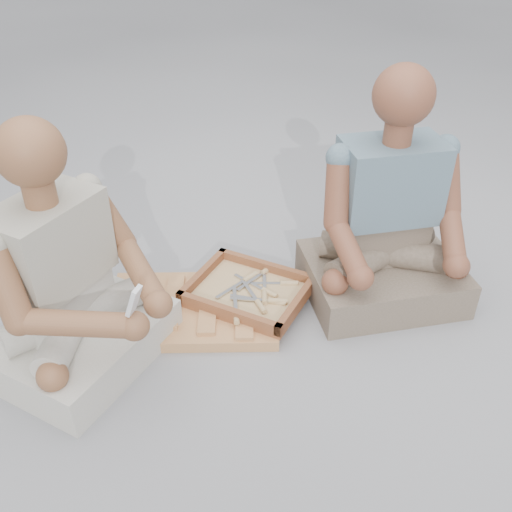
% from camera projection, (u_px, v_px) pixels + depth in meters
% --- Properties ---
extents(ground, '(60.00, 60.00, 0.00)m').
position_uv_depth(ground, '(273.00, 366.00, 1.99)').
color(ground, '#9A9B9F').
rests_on(ground, ground).
extents(carved_panel, '(0.73, 0.56, 0.04)m').
position_uv_depth(carved_panel, '(192.00, 309.00, 2.21)').
color(carved_panel, '#A86841').
rests_on(carved_panel, ground).
extents(tool_tray, '(0.52, 0.46, 0.06)m').
position_uv_depth(tool_tray, '(248.00, 292.00, 2.23)').
color(tool_tray, brown).
rests_on(tool_tray, carved_panel).
extents(chisel_0, '(0.20, 0.12, 0.02)m').
position_uv_depth(chisel_0, '(266.00, 291.00, 2.23)').
color(chisel_0, silver).
rests_on(chisel_0, tool_tray).
extents(chisel_1, '(0.13, 0.20, 0.02)m').
position_uv_depth(chisel_1, '(246.00, 280.00, 2.29)').
color(chisel_1, silver).
rests_on(chisel_1, tool_tray).
extents(chisel_2, '(0.22, 0.04, 0.02)m').
position_uv_depth(chisel_2, '(273.00, 301.00, 2.17)').
color(chisel_2, silver).
rests_on(chisel_2, tool_tray).
extents(chisel_3, '(0.08, 0.22, 0.02)m').
position_uv_depth(chisel_3, '(236.00, 313.00, 2.11)').
color(chisel_3, silver).
rests_on(chisel_3, tool_tray).
extents(chisel_4, '(0.22, 0.06, 0.02)m').
position_uv_depth(chisel_4, '(284.00, 283.00, 2.27)').
color(chisel_4, silver).
rests_on(chisel_4, tool_tray).
extents(chisel_5, '(0.22, 0.03, 0.02)m').
position_uv_depth(chisel_5, '(271.00, 302.00, 2.18)').
color(chisel_5, silver).
rests_on(chisel_5, tool_tray).
extents(chisel_6, '(0.12, 0.20, 0.02)m').
position_uv_depth(chisel_6, '(264.00, 272.00, 2.33)').
color(chisel_6, silver).
rests_on(chisel_6, tool_tray).
extents(chisel_7, '(0.06, 0.22, 0.02)m').
position_uv_depth(chisel_7, '(265.00, 294.00, 2.21)').
color(chisel_7, silver).
rests_on(chisel_7, tool_tray).
extents(chisel_8, '(0.14, 0.19, 0.02)m').
position_uv_depth(chisel_8, '(259.00, 303.00, 2.16)').
color(chisel_8, silver).
rests_on(chisel_8, tool_tray).
extents(wood_chip_0, '(0.02, 0.02, 0.00)m').
position_uv_depth(wood_chip_0, '(278.00, 316.00, 2.21)').
color(wood_chip_0, tan).
rests_on(wood_chip_0, ground).
extents(wood_chip_1, '(0.02, 0.02, 0.00)m').
position_uv_depth(wood_chip_1, '(167.00, 343.00, 2.08)').
color(wood_chip_1, tan).
rests_on(wood_chip_1, ground).
extents(wood_chip_2, '(0.02, 0.02, 0.00)m').
position_uv_depth(wood_chip_2, '(272.00, 287.00, 2.36)').
color(wood_chip_2, tan).
rests_on(wood_chip_2, ground).
extents(wood_chip_3, '(0.02, 0.02, 0.00)m').
position_uv_depth(wood_chip_3, '(205.00, 325.00, 2.16)').
color(wood_chip_3, tan).
rests_on(wood_chip_3, ground).
extents(wood_chip_4, '(0.02, 0.02, 0.00)m').
position_uv_depth(wood_chip_4, '(304.00, 285.00, 2.37)').
color(wood_chip_4, tan).
rests_on(wood_chip_4, ground).
extents(wood_chip_5, '(0.02, 0.02, 0.00)m').
position_uv_depth(wood_chip_5, '(250.00, 262.00, 2.51)').
color(wood_chip_5, tan).
rests_on(wood_chip_5, ground).
extents(wood_chip_6, '(0.02, 0.02, 0.00)m').
position_uv_depth(wood_chip_6, '(199.00, 322.00, 2.18)').
color(wood_chip_6, tan).
rests_on(wood_chip_6, ground).
extents(wood_chip_7, '(0.02, 0.02, 0.00)m').
position_uv_depth(wood_chip_7, '(247.00, 289.00, 2.35)').
color(wood_chip_7, tan).
rests_on(wood_chip_7, ground).
extents(craftsman, '(0.66, 0.67, 0.88)m').
position_uv_depth(craftsman, '(70.00, 290.00, 1.86)').
color(craftsman, beige).
rests_on(craftsman, ground).
extents(companion, '(0.72, 0.66, 0.92)m').
position_uv_depth(companion, '(387.00, 228.00, 2.17)').
color(companion, '#776555').
rests_on(companion, ground).
extents(mobile_phone, '(0.05, 0.05, 0.10)m').
position_uv_depth(mobile_phone, '(134.00, 301.00, 1.63)').
color(mobile_phone, silver).
rests_on(mobile_phone, craftsman).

